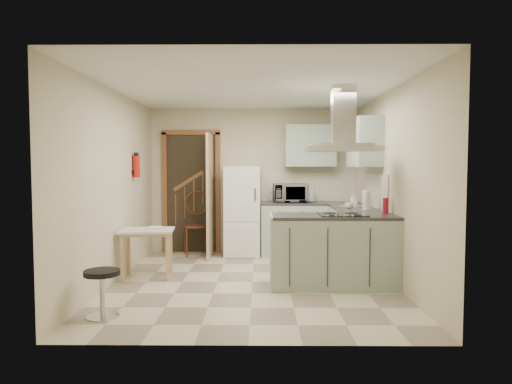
{
  "coord_description": "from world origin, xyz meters",
  "views": [
    {
      "loc": [
        0.09,
        -5.86,
        1.52
      ],
      "look_at": [
        0.04,
        0.45,
        1.15
      ],
      "focal_mm": 32.0,
      "sensor_mm": 36.0,
      "label": 1
    }
  ],
  "objects_px": {
    "fridge": "(242,211)",
    "microwave": "(290,193)",
    "peninsula": "(334,250)",
    "bentwood_chair": "(196,226)",
    "extractor_hood": "(343,149)",
    "drop_leaf_table": "(147,253)",
    "stool": "(102,293)"
  },
  "relations": [
    {
      "from": "drop_leaf_table",
      "to": "bentwood_chair",
      "type": "bearing_deg",
      "value": 68.9
    },
    {
      "from": "microwave",
      "to": "stool",
      "type": "bearing_deg",
      "value": -128.15
    },
    {
      "from": "bentwood_chair",
      "to": "stool",
      "type": "distance_m",
      "value": 3.25
    },
    {
      "from": "microwave",
      "to": "peninsula",
      "type": "bearing_deg",
      "value": -82.6
    },
    {
      "from": "fridge",
      "to": "bentwood_chair",
      "type": "relative_size",
      "value": 1.53
    },
    {
      "from": "peninsula",
      "to": "microwave",
      "type": "distance_m",
      "value": 2.09
    },
    {
      "from": "fridge",
      "to": "peninsula",
      "type": "distance_m",
      "value": 2.35
    },
    {
      "from": "peninsula",
      "to": "bentwood_chair",
      "type": "distance_m",
      "value": 2.84
    },
    {
      "from": "fridge",
      "to": "microwave",
      "type": "distance_m",
      "value": 0.86
    },
    {
      "from": "microwave",
      "to": "extractor_hood",
      "type": "bearing_deg",
      "value": -79.82
    },
    {
      "from": "stool",
      "to": "microwave",
      "type": "height_order",
      "value": "microwave"
    },
    {
      "from": "peninsula",
      "to": "microwave",
      "type": "xyz_separation_m",
      "value": [
        -0.42,
        1.96,
        0.6
      ]
    },
    {
      "from": "peninsula",
      "to": "stool",
      "type": "distance_m",
      "value": 2.79
    },
    {
      "from": "drop_leaf_table",
      "to": "stool",
      "type": "xyz_separation_m",
      "value": [
        -0.05,
        -1.62,
        -0.09
      ]
    },
    {
      "from": "drop_leaf_table",
      "to": "stool",
      "type": "relative_size",
      "value": 1.47
    },
    {
      "from": "bentwood_chair",
      "to": "peninsula",
      "type": "bearing_deg",
      "value": -59.33
    },
    {
      "from": "peninsula",
      "to": "drop_leaf_table",
      "type": "height_order",
      "value": "peninsula"
    },
    {
      "from": "peninsula",
      "to": "extractor_hood",
      "type": "distance_m",
      "value": 1.27
    },
    {
      "from": "extractor_hood",
      "to": "fridge",
      "type": "bearing_deg",
      "value": 123.79
    },
    {
      "from": "extractor_hood",
      "to": "stool",
      "type": "relative_size",
      "value": 1.88
    },
    {
      "from": "bentwood_chair",
      "to": "microwave",
      "type": "relative_size",
      "value": 1.76
    },
    {
      "from": "stool",
      "to": "microwave",
      "type": "distance_m",
      "value": 3.87
    },
    {
      "from": "bentwood_chair",
      "to": "stool",
      "type": "bearing_deg",
      "value": -113.28
    },
    {
      "from": "extractor_hood",
      "to": "stool",
      "type": "distance_m",
      "value": 3.23
    },
    {
      "from": "bentwood_chair",
      "to": "stool",
      "type": "height_order",
      "value": "bentwood_chair"
    },
    {
      "from": "fridge",
      "to": "drop_leaf_table",
      "type": "relative_size",
      "value": 2.14
    },
    {
      "from": "fridge",
      "to": "extractor_hood",
      "type": "relative_size",
      "value": 1.67
    },
    {
      "from": "stool",
      "to": "peninsula",
      "type": "bearing_deg",
      "value": 25.56
    },
    {
      "from": "drop_leaf_table",
      "to": "microwave",
      "type": "xyz_separation_m",
      "value": [
        2.04,
        1.54,
        0.73
      ]
    },
    {
      "from": "fridge",
      "to": "microwave",
      "type": "xyz_separation_m",
      "value": [
        0.81,
        -0.02,
        0.3
      ]
    },
    {
      "from": "peninsula",
      "to": "bentwood_chair",
      "type": "xyz_separation_m",
      "value": [
        -2.01,
        2.0,
        0.04
      ]
    },
    {
      "from": "extractor_hood",
      "to": "drop_leaf_table",
      "type": "distance_m",
      "value": 2.94
    }
  ]
}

